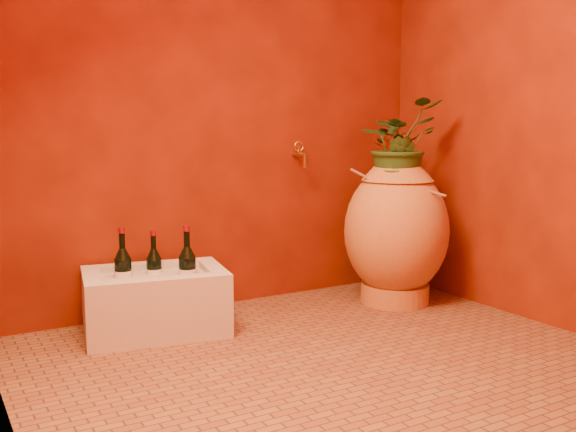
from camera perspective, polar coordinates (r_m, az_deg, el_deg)
floor at (r=2.86m, az=2.96°, el=-12.45°), size 2.50×2.50×0.00m
wall_back at (r=3.56m, az=-5.95°, el=12.01°), size 2.50×0.02×2.50m
wall_right at (r=3.53m, az=20.69°, el=11.58°), size 0.02×2.00×2.50m
amphora at (r=3.66m, az=9.59°, el=-1.23°), size 0.67×0.67×0.84m
stone_basin at (r=3.21m, az=-11.71°, el=-7.54°), size 0.74×0.57×0.31m
wine_bottle_a at (r=3.18m, az=-14.44°, el=-5.00°), size 0.09×0.09×0.35m
wine_bottle_b at (r=3.24m, az=-11.80°, el=-4.87°), size 0.08×0.08×0.32m
wine_bottle_c at (r=3.16m, az=-8.92°, el=-4.93°), size 0.09×0.09×0.35m
wall_tap at (r=3.70m, az=1.09°, el=5.62°), size 0.07×0.14×0.15m
plant_main at (r=3.63m, az=9.83°, el=6.32°), size 0.51×0.46×0.50m
plant_side at (r=3.53m, az=9.70°, el=4.40°), size 0.22×0.23×0.33m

